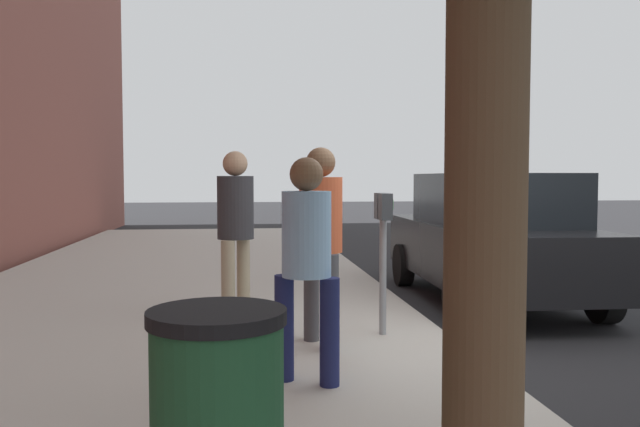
{
  "coord_description": "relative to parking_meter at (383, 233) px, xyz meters",
  "views": [
    {
      "loc": [
        -5.95,
        2.07,
        1.71
      ],
      "look_at": [
        0.76,
        1.22,
        1.34
      ],
      "focal_mm": 36.1,
      "sensor_mm": 36.0,
      "label": 1
    }
  ],
  "objects": [
    {
      "name": "ground_plane",
      "position": [
        -0.27,
        -0.65,
        -1.17
      ],
      "size": [
        80.0,
        80.0,
        0.0
      ],
      "primitive_type": "plane",
      "color": "#232326",
      "rests_on": "ground"
    },
    {
      "name": "sidewalk_slab",
      "position": [
        -0.27,
        2.35,
        -1.09
      ],
      "size": [
        28.0,
        6.0,
        0.15
      ],
      "primitive_type": "cube",
      "color": "#B7B2A8",
      "rests_on": "ground_plane"
    },
    {
      "name": "parking_meter",
      "position": [
        0.0,
        0.0,
        0.0
      ],
      "size": [
        0.36,
        0.12,
        1.41
      ],
      "color": "gray",
      "rests_on": "sidewalk_slab"
    },
    {
      "name": "pedestrian_at_meter",
      "position": [
        -0.35,
        0.67,
        0.08
      ],
      "size": [
        0.53,
        0.4,
        1.84
      ],
      "rotation": [
        0.0,
        0.0,
        -1.24
      ],
      "color": "#47474C",
      "rests_on": "sidewalk_slab"
    },
    {
      "name": "pedestrian_bystander",
      "position": [
        -1.43,
        0.91,
        -0.01
      ],
      "size": [
        0.37,
        0.48,
        1.72
      ],
      "rotation": [
        0.0,
        0.0,
        -0.5
      ],
      "color": "#191E4C",
      "rests_on": "sidewalk_slab"
    },
    {
      "name": "parking_officer",
      "position": [
        0.98,
        1.46,
        0.1
      ],
      "size": [
        0.52,
        0.4,
        1.86
      ],
      "rotation": [
        0.0,
        0.0,
        -2.0
      ],
      "color": "tan",
      "rests_on": "sidewalk_slab"
    },
    {
      "name": "parked_sedan_near",
      "position": [
        2.19,
        -2.0,
        -0.27
      ],
      "size": [
        4.45,
        2.07,
        1.77
      ],
      "color": "black",
      "rests_on": "ground_plane"
    },
    {
      "name": "trash_bin",
      "position": [
        -3.53,
        1.51,
        -0.51
      ],
      "size": [
        0.59,
        0.59,
        1.01
      ],
      "color": "#1E4C2D",
      "rests_on": "sidewalk_slab"
    }
  ]
}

